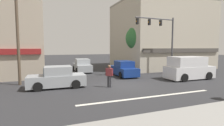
# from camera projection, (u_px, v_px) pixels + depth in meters

# --- Properties ---
(ground_plane) EXTENTS (120.00, 120.00, 0.00)m
(ground_plane) POSITION_uv_depth(u_px,v_px,m) (125.00, 85.00, 13.75)
(ground_plane) COLOR #2B2B2D
(lane_marking_stripe) EXTENTS (9.00, 0.24, 0.01)m
(lane_marking_stripe) POSITION_uv_depth(u_px,v_px,m) (151.00, 97.00, 10.50)
(lane_marking_stripe) COLOR silver
(lane_marking_stripe) RESTS_ON ground
(building_right_corner) EXTENTS (12.44, 10.00, 9.48)m
(building_right_corner) POSITION_uv_depth(u_px,v_px,m) (160.00, 36.00, 26.27)
(building_right_corner) COLOR #B7AD99
(building_right_corner) RESTS_ON ground
(street_tree) EXTENTS (3.21, 3.21, 5.72)m
(street_tree) POSITION_uv_depth(u_px,v_px,m) (138.00, 38.00, 21.92)
(street_tree) COLOR #4C3823
(street_tree) RESTS_ON ground
(utility_pole_near_left) EXTENTS (1.40, 0.22, 7.67)m
(utility_pole_near_left) POSITION_uv_depth(u_px,v_px,m) (18.00, 34.00, 13.49)
(utility_pole_near_left) COLOR brown
(utility_pole_near_left) RESTS_ON ground
(utility_pole_far_right) EXTENTS (1.40, 0.22, 7.71)m
(utility_pole_far_right) POSITION_uv_depth(u_px,v_px,m) (149.00, 40.00, 25.69)
(utility_pole_far_right) COLOR brown
(utility_pole_far_right) RESTS_ON ground
(traffic_light_mast) EXTENTS (4.89, 0.44, 6.20)m
(traffic_light_mast) POSITION_uv_depth(u_px,v_px,m) (163.00, 35.00, 18.73)
(traffic_light_mast) COLOR #47474C
(traffic_light_mast) RESTS_ON ground
(sedan_crossing_rightbound) EXTENTS (1.99, 4.16, 1.58)m
(sedan_crossing_rightbound) POSITION_uv_depth(u_px,v_px,m) (124.00, 69.00, 18.18)
(sedan_crossing_rightbound) COLOR navy
(sedan_crossing_rightbound) RESTS_ON ground
(sedan_crossing_center) EXTENTS (4.14, 1.96, 1.58)m
(sedan_crossing_center) POSITION_uv_depth(u_px,v_px,m) (57.00, 78.00, 12.93)
(sedan_crossing_center) COLOR #999EA3
(sedan_crossing_center) RESTS_ON ground
(van_approaching_near) EXTENTS (4.61, 2.07, 2.11)m
(van_approaching_near) POSITION_uv_depth(u_px,v_px,m) (189.00, 68.00, 16.30)
(van_approaching_near) COLOR silver
(van_approaching_near) RESTS_ON ground
(sedan_crossing_leftbound) EXTENTS (1.95, 4.14, 1.58)m
(sedan_crossing_leftbound) POSITION_uv_depth(u_px,v_px,m) (82.00, 66.00, 21.31)
(sedan_crossing_leftbound) COLOR #999EA3
(sedan_crossing_leftbound) RESTS_ON ground
(pedestrian_mid_crossing) EXTENTS (0.47, 0.40, 1.67)m
(pedestrian_mid_crossing) POSITION_uv_depth(u_px,v_px,m) (109.00, 75.00, 12.95)
(pedestrian_mid_crossing) COLOR #333338
(pedestrian_mid_crossing) RESTS_ON ground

